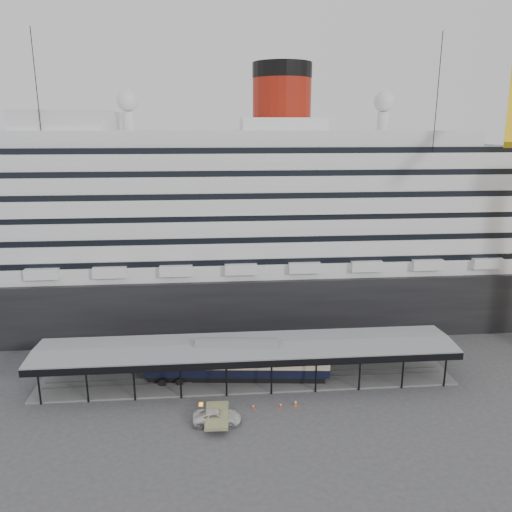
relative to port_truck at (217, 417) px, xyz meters
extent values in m
plane|color=#3E3E41|center=(4.18, 5.02, -0.78)|extent=(200.00, 200.00, 0.00)
cube|color=black|center=(4.18, 37.02, 4.22)|extent=(130.00, 30.00, 10.00)
cylinder|color=maroon|center=(12.18, 37.02, 36.62)|extent=(10.00, 10.00, 9.00)
cylinder|color=black|center=(12.18, 37.02, 41.87)|extent=(10.10, 10.10, 2.50)
sphere|color=silver|center=(-13.82, 37.02, 36.92)|extent=(3.60, 3.60, 3.60)
sphere|color=silver|center=(30.18, 37.02, 36.92)|extent=(3.60, 3.60, 3.60)
cube|color=slate|center=(4.18, 10.02, -0.66)|extent=(56.00, 8.00, 0.24)
cube|color=slate|center=(4.18, 9.30, -0.50)|extent=(54.00, 0.08, 0.10)
cube|color=slate|center=(4.18, 10.74, -0.50)|extent=(54.00, 0.08, 0.10)
cube|color=black|center=(4.18, 5.52, 3.67)|extent=(56.00, 0.18, 0.90)
cube|color=black|center=(4.18, 14.52, 3.67)|extent=(56.00, 0.18, 0.90)
cube|color=slate|center=(4.18, 10.02, 4.40)|extent=(56.00, 9.00, 0.24)
cylinder|color=black|center=(-25.04, 26.77, 22.83)|extent=(0.12, 0.12, 47.21)
cylinder|color=black|center=(34.43, 25.27, 22.83)|extent=(0.12, 0.12, 47.21)
imported|color=silver|center=(0.00, 0.00, 0.00)|extent=(5.67, 2.77, 1.55)
cube|color=black|center=(2.81, 10.02, -0.14)|extent=(23.86, 5.03, 0.79)
cube|color=black|center=(2.81, 10.02, 0.88)|extent=(25.03, 5.60, 1.24)
cube|color=beige|center=(2.81, 10.02, 2.23)|extent=(25.04, 5.63, 1.47)
cube|color=black|center=(2.81, 10.02, 3.19)|extent=(25.03, 5.60, 0.45)
cube|color=red|center=(4.45, 2.59, -0.76)|extent=(0.39, 0.39, 0.03)
cone|color=red|center=(4.45, 2.59, -0.44)|extent=(0.32, 0.32, 0.64)
cylinder|color=white|center=(4.45, 2.59, -0.38)|extent=(0.20, 0.20, 0.12)
cube|color=red|center=(7.83, 2.64, -0.76)|extent=(0.43, 0.43, 0.03)
cone|color=red|center=(7.83, 2.64, -0.43)|extent=(0.37, 0.37, 0.65)
cylinder|color=white|center=(7.83, 2.64, -0.37)|extent=(0.21, 0.21, 0.13)
cube|color=#F84F0D|center=(9.71, 2.84, -0.76)|extent=(0.46, 0.46, 0.03)
cone|color=#F84F0D|center=(9.71, 2.84, -0.36)|extent=(0.38, 0.38, 0.80)
cylinder|color=white|center=(9.71, 2.84, -0.28)|extent=(0.25, 0.25, 0.15)
camera|label=1|loc=(0.13, -51.55, 32.77)|focal=35.00mm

